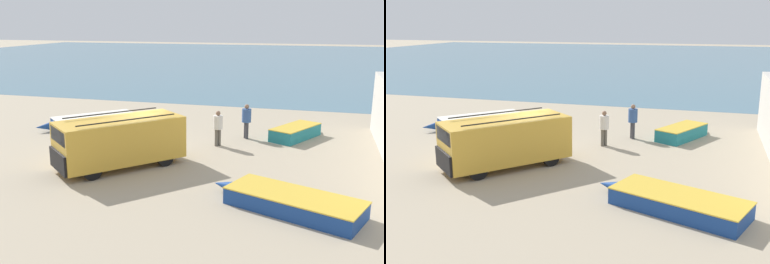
% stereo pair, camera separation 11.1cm
% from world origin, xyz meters
% --- Properties ---
extents(ground_plane, '(200.00, 200.00, 0.00)m').
position_xyz_m(ground_plane, '(0.00, 0.00, 0.00)').
color(ground_plane, tan).
extents(sea_water, '(120.00, 80.00, 0.01)m').
position_xyz_m(sea_water, '(0.00, 52.00, 0.00)').
color(sea_water, '#477084').
rests_on(sea_water, ground_plane).
extents(parked_van, '(4.86, 5.15, 2.14)m').
position_xyz_m(parked_van, '(0.33, -2.17, 1.12)').
color(parked_van, gold).
rests_on(parked_van, ground_plane).
extents(fishing_rowboat_0, '(4.57, 4.83, 0.61)m').
position_xyz_m(fishing_rowboat_0, '(-4.33, 4.05, 0.31)').
color(fishing_rowboat_0, navy).
rests_on(fishing_rowboat_0, ground_plane).
extents(fishing_rowboat_1, '(2.52, 3.75, 0.64)m').
position_xyz_m(fishing_rowboat_1, '(7.01, 4.58, 0.32)').
color(fishing_rowboat_1, '#1E757F').
rests_on(fishing_rowboat_1, ground_plane).
extents(fishing_rowboat_2, '(5.20, 3.12, 0.57)m').
position_xyz_m(fishing_rowboat_2, '(7.32, -4.67, 0.28)').
color(fishing_rowboat_2, navy).
rests_on(fishing_rowboat_2, ground_plane).
extents(fisherman_0, '(0.46, 0.46, 1.76)m').
position_xyz_m(fisherman_0, '(4.53, 3.76, 1.05)').
color(fisherman_0, '#38383D').
rests_on(fisherman_0, ground_plane).
extents(fisherman_1, '(0.45, 0.45, 1.70)m').
position_xyz_m(fisherman_1, '(3.46, 2.01, 1.02)').
color(fisherman_1, '#5B564C').
rests_on(fisherman_1, ground_plane).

